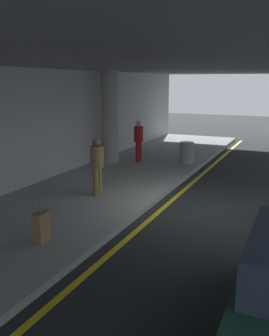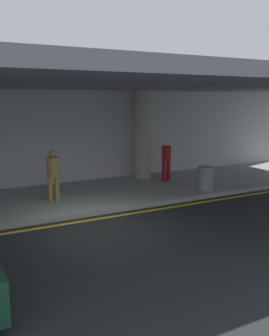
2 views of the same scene
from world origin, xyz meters
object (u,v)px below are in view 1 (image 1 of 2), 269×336
at_px(traveler_with_luggage, 97,163).
at_px(person_waiting_for_ride, 139,138).
at_px(suitcase_upright_primary, 41,227).
at_px(trash_bin_steel, 187,153).
at_px(support_column_left_mid, 110,117).

distance_m(traveler_with_luggage, person_waiting_for_ride, 4.95).
height_order(traveler_with_luggage, suitcase_upright_primary, traveler_with_luggage).
xyz_separation_m(traveler_with_luggage, person_waiting_for_ride, (4.88, 0.83, 0.00)).
bearing_deg(person_waiting_for_ride, traveler_with_luggage, 161.05).
relative_size(suitcase_upright_primary, trash_bin_steel, 1.06).
relative_size(support_column_left_mid, person_waiting_for_ride, 2.17).
bearing_deg(trash_bin_steel, person_waiting_for_ride, 104.11).
xyz_separation_m(support_column_left_mid, trash_bin_steel, (1.02, -2.94, -1.40)).
relative_size(person_waiting_for_ride, trash_bin_steel, 1.98).
distance_m(support_column_left_mid, suitcase_upright_primary, 8.23).
xyz_separation_m(support_column_left_mid, traveler_with_luggage, (-4.34, -1.86, -0.86)).
bearing_deg(traveler_with_luggage, person_waiting_for_ride, 57.17).
xyz_separation_m(person_waiting_for_ride, trash_bin_steel, (0.48, -1.91, -0.54)).
height_order(traveler_with_luggage, trash_bin_steel, traveler_with_luggage).
relative_size(traveler_with_luggage, trash_bin_steel, 1.98).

